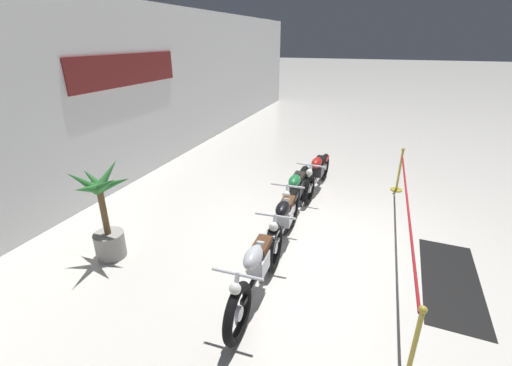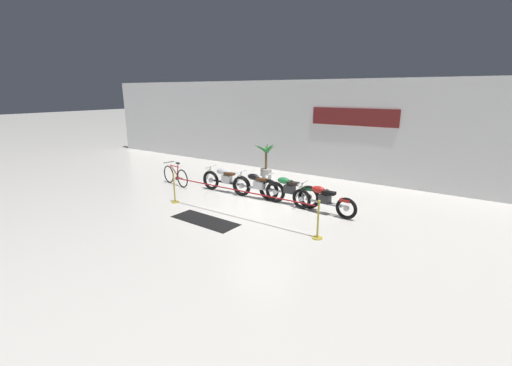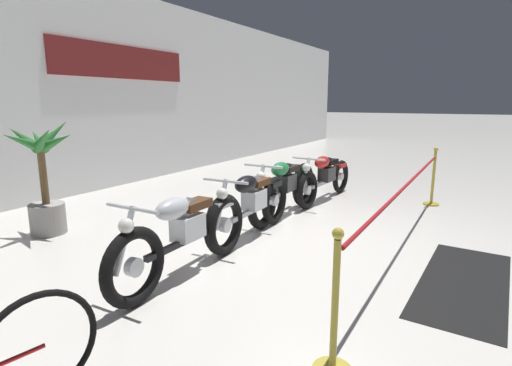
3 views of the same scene
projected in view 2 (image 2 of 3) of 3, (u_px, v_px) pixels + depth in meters
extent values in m
plane|color=silver|center=(262.00, 207.00, 11.35)|extent=(120.00, 120.00, 0.00)
cube|color=white|center=(326.00, 129.00, 14.89)|extent=(28.00, 0.25, 4.20)
cube|color=maroon|center=(354.00, 117.00, 13.96)|extent=(3.59, 0.04, 0.70)
torus|color=black|center=(211.00, 180.00, 13.24)|extent=(0.75, 0.13, 0.75)
torus|color=black|center=(242.00, 186.00, 12.47)|extent=(0.75, 0.13, 0.75)
cylinder|color=silver|center=(211.00, 180.00, 13.24)|extent=(0.18, 0.08, 0.18)
cylinder|color=silver|center=(242.00, 186.00, 12.47)|extent=(0.18, 0.08, 0.18)
cylinder|color=silver|center=(209.00, 173.00, 13.22)|extent=(0.30, 0.06, 0.59)
cube|color=silver|center=(227.00, 179.00, 12.79)|extent=(0.36, 0.23, 0.26)
cylinder|color=silver|center=(226.00, 174.00, 12.76)|extent=(0.18, 0.11, 0.24)
cylinder|color=silver|center=(228.00, 174.00, 12.71)|extent=(0.18, 0.11, 0.24)
cylinder|color=silver|center=(236.00, 183.00, 12.78)|extent=(0.70, 0.08, 0.07)
cube|color=black|center=(226.00, 182.00, 12.85)|extent=(1.18, 0.08, 0.06)
ellipsoid|color=#B7BABF|center=(222.00, 171.00, 12.84)|extent=(0.46, 0.23, 0.22)
cube|color=#4C2D19|center=(229.00, 174.00, 12.66)|extent=(0.40, 0.21, 0.09)
cube|color=#B7BABF|center=(241.00, 178.00, 12.42)|extent=(0.32, 0.17, 0.08)
cylinder|color=silver|center=(211.00, 166.00, 13.09)|extent=(0.05, 0.62, 0.04)
sphere|color=silver|center=(209.00, 170.00, 13.17)|extent=(0.14, 0.14, 0.14)
torus|color=black|center=(241.00, 186.00, 12.45)|extent=(0.74, 0.15, 0.74)
torus|color=black|center=(275.00, 192.00, 11.73)|extent=(0.74, 0.15, 0.74)
cylinder|color=silver|center=(241.00, 186.00, 12.45)|extent=(0.18, 0.09, 0.17)
cylinder|color=silver|center=(275.00, 192.00, 11.73)|extent=(0.18, 0.09, 0.17)
cylinder|color=silver|center=(239.00, 178.00, 12.42)|extent=(0.31, 0.07, 0.59)
cube|color=silver|center=(259.00, 185.00, 12.02)|extent=(0.37, 0.24, 0.26)
cylinder|color=silver|center=(258.00, 179.00, 11.99)|extent=(0.18, 0.12, 0.24)
cylinder|color=silver|center=(260.00, 179.00, 11.95)|extent=(0.18, 0.12, 0.24)
cylinder|color=silver|center=(268.00, 189.00, 12.02)|extent=(0.70, 0.10, 0.07)
cube|color=#ADAFB5|center=(258.00, 188.00, 12.08)|extent=(1.13, 0.11, 0.06)
ellipsoid|color=black|center=(253.00, 177.00, 12.07)|extent=(0.47, 0.24, 0.22)
cube|color=#4C2D19|center=(262.00, 179.00, 11.90)|extent=(0.41, 0.22, 0.09)
cube|color=black|center=(274.00, 184.00, 11.69)|extent=(0.33, 0.17, 0.08)
cylinder|color=silver|center=(241.00, 171.00, 12.30)|extent=(0.06, 0.62, 0.04)
sphere|color=silver|center=(240.00, 175.00, 12.37)|extent=(0.14, 0.14, 0.14)
torus|color=black|center=(269.00, 190.00, 11.92)|extent=(0.78, 0.14, 0.77)
torus|color=black|center=(309.00, 197.00, 11.10)|extent=(0.78, 0.14, 0.77)
cylinder|color=silver|center=(269.00, 190.00, 11.92)|extent=(0.18, 0.08, 0.18)
cylinder|color=silver|center=(309.00, 197.00, 11.10)|extent=(0.18, 0.08, 0.18)
cylinder|color=silver|center=(267.00, 182.00, 11.90)|extent=(0.30, 0.06, 0.59)
cube|color=#2D2D30|center=(290.00, 189.00, 11.44)|extent=(0.36, 0.22, 0.26)
cylinder|color=#2D2D30|center=(289.00, 183.00, 11.41)|extent=(0.18, 0.11, 0.24)
cylinder|color=#2D2D30|center=(291.00, 183.00, 11.37)|extent=(0.18, 0.11, 0.24)
cylinder|color=silver|center=(299.00, 193.00, 11.43)|extent=(0.70, 0.08, 0.07)
cube|color=#ADAFB5|center=(288.00, 193.00, 11.51)|extent=(1.23, 0.07, 0.06)
ellipsoid|color=#1E6B38|center=(284.00, 181.00, 11.50)|extent=(0.46, 0.22, 0.22)
cube|color=black|center=(293.00, 183.00, 11.32)|extent=(0.40, 0.20, 0.09)
cube|color=#1E6B38|center=(308.00, 189.00, 11.06)|extent=(0.32, 0.16, 0.08)
cylinder|color=silver|center=(269.00, 175.00, 11.77)|extent=(0.04, 0.62, 0.04)
sphere|color=silver|center=(267.00, 178.00, 11.85)|extent=(0.14, 0.14, 0.14)
torus|color=black|center=(302.00, 199.00, 11.09)|extent=(0.68, 0.15, 0.67)
torus|color=black|center=(346.00, 208.00, 10.19)|extent=(0.68, 0.15, 0.67)
cylinder|color=silver|center=(302.00, 199.00, 11.09)|extent=(0.16, 0.09, 0.16)
cylinder|color=silver|center=(346.00, 208.00, 10.19)|extent=(0.16, 0.09, 0.16)
cylinder|color=silver|center=(299.00, 190.00, 11.07)|extent=(0.31, 0.07, 0.59)
cube|color=#2D2D30|center=(325.00, 199.00, 10.57)|extent=(0.37, 0.24, 0.26)
cylinder|color=#2D2D30|center=(324.00, 192.00, 10.54)|extent=(0.18, 0.12, 0.24)
cylinder|color=#2D2D30|center=(326.00, 193.00, 10.49)|extent=(0.18, 0.12, 0.24)
cylinder|color=silver|center=(335.00, 204.00, 10.53)|extent=(0.70, 0.11, 0.07)
cube|color=#ADAFB5|center=(323.00, 203.00, 10.63)|extent=(1.23, 0.13, 0.06)
ellipsoid|color=#B21E19|center=(318.00, 190.00, 10.63)|extent=(0.47, 0.25, 0.22)
cube|color=black|center=(329.00, 193.00, 10.43)|extent=(0.41, 0.22, 0.09)
cube|color=#B21E19|center=(345.00, 200.00, 10.15)|extent=(0.33, 0.18, 0.08)
cylinder|color=silver|center=(303.00, 183.00, 10.93)|extent=(0.07, 0.62, 0.04)
sphere|color=silver|center=(300.00, 186.00, 11.02)|extent=(0.14, 0.14, 0.14)
torus|color=black|center=(169.00, 174.00, 14.24)|extent=(0.72, 0.18, 0.73)
torus|color=black|center=(182.00, 179.00, 13.54)|extent=(0.72, 0.18, 0.73)
cylinder|color=red|center=(174.00, 171.00, 13.87)|extent=(0.59, 0.15, 0.43)
cylinder|color=red|center=(175.00, 166.00, 13.78)|extent=(0.55, 0.14, 0.04)
cylinder|color=red|center=(178.00, 170.00, 13.68)|extent=(0.15, 0.06, 0.55)
cube|color=black|center=(178.00, 163.00, 13.58)|extent=(0.19, 0.11, 0.05)
cylinder|color=red|center=(180.00, 178.00, 13.68)|extent=(0.46, 0.11, 0.03)
cylinder|color=black|center=(169.00, 162.00, 14.07)|extent=(0.12, 0.48, 0.03)
cylinder|color=black|center=(177.00, 179.00, 13.86)|extent=(0.13, 0.07, 0.12)
cylinder|color=gray|center=(266.00, 174.00, 14.93)|extent=(0.48, 0.48, 0.44)
cylinder|color=brown|center=(266.00, 160.00, 14.77)|extent=(0.10, 0.10, 0.81)
cone|color=#286B2D|center=(270.00, 148.00, 14.50)|extent=(0.54, 0.21, 0.48)
cone|color=#286B2D|center=(270.00, 148.00, 14.74)|extent=(0.34, 0.53, 0.41)
cone|color=#286B2D|center=(267.00, 147.00, 14.83)|extent=(0.34, 0.53, 0.46)
cone|color=#286B2D|center=(261.00, 148.00, 14.74)|extent=(0.65, 0.29, 0.39)
cone|color=#286B2D|center=(262.00, 148.00, 14.50)|extent=(0.31, 0.59, 0.47)
cone|color=#286B2D|center=(265.00, 150.00, 14.42)|extent=(0.31, 0.58, 0.40)
cylinder|color=gold|center=(175.00, 202.00, 11.82)|extent=(0.28, 0.28, 0.03)
cylinder|color=gold|center=(174.00, 188.00, 11.69)|extent=(0.05, 0.05, 0.95)
sphere|color=gold|center=(173.00, 174.00, 11.55)|extent=(0.08, 0.08, 0.08)
cylinder|color=maroon|center=(236.00, 190.00, 10.15)|extent=(5.10, 0.04, 0.04)
cylinder|color=gold|center=(317.00, 238.00, 8.93)|extent=(0.28, 0.28, 0.03)
cylinder|color=gold|center=(318.00, 220.00, 8.80)|extent=(0.05, 0.05, 0.95)
sphere|color=gold|center=(319.00, 201.00, 8.67)|extent=(0.08, 0.08, 0.08)
cube|color=black|center=(205.00, 221.00, 10.14)|extent=(2.21, 0.90, 0.01)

